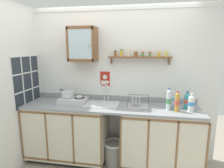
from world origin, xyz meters
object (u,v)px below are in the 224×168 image
Objects in this scene: bottle_opaque_white_1 at (191,103)px; dish_rack at (138,104)px; trash_bin at (114,153)px; bottle_water_clear_4 at (169,100)px; hot_plate_stove at (73,100)px; bottle_detergent_teal_2 at (187,101)px; wall_cabinet at (83,44)px; bottle_water_blue_3 at (174,102)px; bottle_juice_amber_0 at (177,102)px; saucepan at (67,94)px; mug at (79,99)px; warning_sign at (105,79)px; sink at (102,105)px.

bottle_opaque_white_1 reaches higher than dish_rack.
bottle_opaque_white_1 is 0.69× the size of trash_bin.
trash_bin is at bearing 179.42° from bottle_water_clear_4.
bottle_detergent_teal_2 reaches higher than hot_plate_stove.
wall_cabinet is at bearing 171.42° from bottle_opaque_white_1.
trash_bin is (-0.88, -0.09, -0.85)m from bottle_water_blue_3.
hot_plate_stove is at bearing 173.00° from trash_bin.
trash_bin is at bearing -169.62° from dish_rack.
bottle_juice_amber_0 reaches higher than bottle_water_blue_3.
saucepan is 0.21m from mug.
wall_cabinet is 2.25× the size of warning_sign.
bottle_opaque_white_1 is 0.30m from bottle_water_clear_4.
bottle_detergent_teal_2 is 1.37m from trash_bin.
saucepan is 0.83m from wall_cabinet.
bottle_juice_amber_0 is (1.56, -0.15, 0.09)m from hot_plate_stove.
bottle_detergent_teal_2 is at bearing -1.36° from mug.
bottle_water_blue_3 is (1.55, 0.01, 0.05)m from hot_plate_stove.
bottle_water_clear_4 reaches higher than mug.
bottle_water_blue_3 is at bearing -0.40° from saucepan.
bottle_water_clear_4 is (1.56, -0.11, 0.01)m from saucepan.
saucepan is 1.68m from bottle_juice_amber_0.
bottle_detergent_teal_2 reaches higher than mug.
bottle_juice_amber_0 is 0.22m from bottle_detergent_teal_2.
bottle_water_clear_4 reaches higher than bottle_opaque_white_1.
bottle_water_clear_4 is 1.08m from warning_sign.
bottle_water_clear_4 is at bearing -9.41° from dish_rack.
sink is at bearing -4.81° from mug.
warning_sign is at bearing 31.70° from mug.
hot_plate_stove is at bearing 174.66° from bottle_juice_amber_0.
bottle_opaque_white_1 is 1.00× the size of bottle_detergent_teal_2.
bottle_detergent_teal_2 is 1.09× the size of warning_sign.
bottle_opaque_white_1 is (1.76, -0.10, 0.08)m from hot_plate_stove.
hot_plate_stove is 3.16× the size of mug.
bottle_juice_amber_0 reaches higher than bottle_detergent_teal_2.
bottle_water_blue_3 is at bearing -0.97° from mug.
hot_plate_stove is 1.15× the size of trash_bin.
bottle_water_blue_3 is 0.40× the size of wall_cabinet.
hot_plate_stove is 0.80× the size of wall_cabinet.
wall_cabinet is at bearing 170.07° from bottle_water_clear_4.
hot_plate_stove is 1.55m from bottle_water_blue_3.
bottle_opaque_white_1 is at bearing 12.15° from bottle_juice_amber_0.
bottle_opaque_white_1 is at bearing -4.84° from mug.
warning_sign is at bearing 21.41° from wall_cabinet.
bottle_water_blue_3 is (-0.02, 0.16, -0.04)m from bottle_juice_amber_0.
wall_cabinet reaches higher than sink.
trash_bin is (-0.35, -0.06, -0.79)m from dish_rack.
warning_sign reaches higher than dish_rack.
bottle_water_blue_3 is at bearing 48.21° from bottle_water_clear_4.
bottle_water_blue_3 is at bearing 0.45° from hot_plate_stove.
dish_rack is 0.86× the size of trash_bin.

